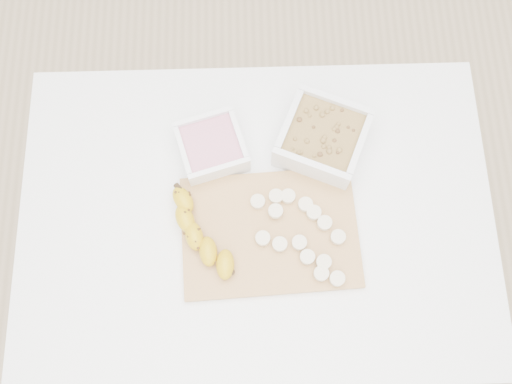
{
  "coord_description": "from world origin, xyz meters",
  "views": [
    {
      "loc": [
        -0.01,
        -0.32,
        1.91
      ],
      "look_at": [
        0.0,
        0.03,
        0.81
      ],
      "focal_mm": 40.0,
      "sensor_mm": 36.0,
      "label": 1
    }
  ],
  "objects_px": {
    "bowl_yogurt": "(212,147)",
    "bowl_granola": "(323,138)",
    "table": "(256,226)",
    "banana": "(202,235)",
    "cutting_board": "(270,232)"
  },
  "relations": [
    {
      "from": "bowl_yogurt",
      "to": "cutting_board",
      "type": "height_order",
      "value": "bowl_yogurt"
    },
    {
      "from": "table",
      "to": "banana",
      "type": "height_order",
      "value": "banana"
    },
    {
      "from": "table",
      "to": "cutting_board",
      "type": "xyz_separation_m",
      "value": [
        0.03,
        -0.04,
        0.1
      ]
    },
    {
      "from": "table",
      "to": "cutting_board",
      "type": "bearing_deg",
      "value": -57.21
    },
    {
      "from": "banana",
      "to": "table",
      "type": "bearing_deg",
      "value": 4.08
    },
    {
      "from": "cutting_board",
      "to": "table",
      "type": "bearing_deg",
      "value": 122.79
    },
    {
      "from": "banana",
      "to": "bowl_yogurt",
      "type": "bearing_deg",
      "value": 63.69
    },
    {
      "from": "table",
      "to": "bowl_yogurt",
      "type": "xyz_separation_m",
      "value": [
        -0.09,
        0.14,
        0.13
      ]
    },
    {
      "from": "table",
      "to": "bowl_granola",
      "type": "height_order",
      "value": "bowl_granola"
    },
    {
      "from": "cutting_board",
      "to": "banana",
      "type": "xyz_separation_m",
      "value": [
        -0.14,
        -0.01,
        0.03
      ]
    },
    {
      "from": "cutting_board",
      "to": "banana",
      "type": "relative_size",
      "value": 1.71
    },
    {
      "from": "bowl_yogurt",
      "to": "bowl_granola",
      "type": "xyz_separation_m",
      "value": [
        0.24,
        0.01,
        0.01
      ]
    },
    {
      "from": "bowl_yogurt",
      "to": "bowl_granola",
      "type": "height_order",
      "value": "bowl_granola"
    },
    {
      "from": "bowl_granola",
      "to": "banana",
      "type": "xyz_separation_m",
      "value": [
        -0.26,
        -0.2,
        -0.01
      ]
    },
    {
      "from": "table",
      "to": "bowl_yogurt",
      "type": "height_order",
      "value": "bowl_yogurt"
    }
  ]
}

